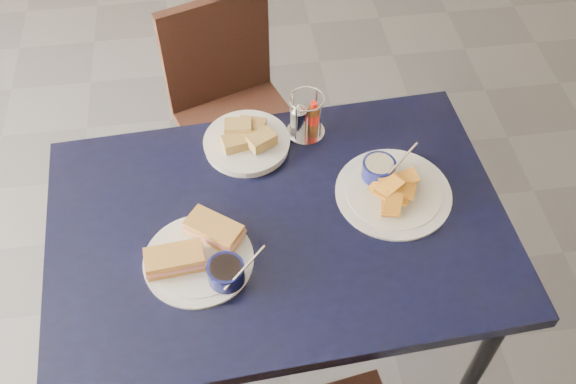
{
  "coord_description": "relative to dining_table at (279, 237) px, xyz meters",
  "views": [
    {
      "loc": [
        -0.12,
        -0.9,
        2.09
      ],
      "look_at": [
        0.02,
        0.11,
        0.82
      ],
      "focal_mm": 40.0,
      "sensor_mm": 36.0,
      "label": 1
    }
  ],
  "objects": [
    {
      "name": "chair_far",
      "position": [
        -0.06,
        0.77,
        -0.2
      ],
      "size": [
        0.5,
        0.5,
        0.84
      ],
      "color": "black",
      "rests_on": "ground"
    },
    {
      "name": "ground",
      "position": [
        0.01,
        -0.07,
        -0.68
      ],
      "size": [
        6.0,
        6.0,
        0.0
      ],
      "primitive_type": "plane",
      "color": "#4F5054",
      "rests_on": "ground"
    },
    {
      "name": "condiment_caddy",
      "position": [
        0.11,
        0.31,
        0.12
      ],
      "size": [
        0.11,
        0.11,
        0.14
      ],
      "color": "silver",
      "rests_on": "dining_table"
    },
    {
      "name": "dining_table",
      "position": [
        0.0,
        0.0,
        0.0
      ],
      "size": [
        1.22,
        0.85,
        0.75
      ],
      "color": "black",
      "rests_on": "ground"
    },
    {
      "name": "plantain_plate",
      "position": [
        0.31,
        0.07,
        0.09
      ],
      "size": [
        0.31,
        0.31,
        0.12
      ],
      "color": "white",
      "rests_on": "dining_table"
    },
    {
      "name": "sandwich_plate",
      "position": [
        -0.2,
        -0.09,
        0.09
      ],
      "size": [
        0.3,
        0.28,
        0.12
      ],
      "color": "white",
      "rests_on": "dining_table"
    },
    {
      "name": "bread_basket",
      "position": [
        -0.05,
        0.28,
        0.09
      ],
      "size": [
        0.24,
        0.24,
        0.07
      ],
      "color": "white",
      "rests_on": "dining_table"
    }
  ]
}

